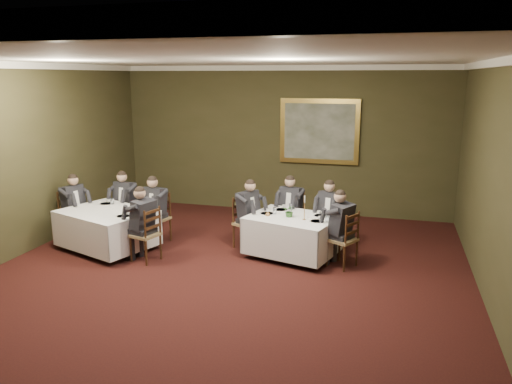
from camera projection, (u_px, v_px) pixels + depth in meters
The scene contains 28 objects.
ground at pixel (210, 293), 7.67m from camera, with size 10.00×10.00×0.00m, color black.
ceiling at pixel (205, 58), 6.88m from camera, with size 8.00×10.00×0.10m, color silver.
back_wall at pixel (283, 140), 11.96m from camera, with size 8.00×0.10×3.50m, color #35331A.
right_wall at pixel (508, 199), 6.23m from camera, with size 0.10×10.00×3.50m, color #35331A.
crown_molding at pixel (205, 62), 6.89m from camera, with size 8.00×10.00×0.12m.
table_main at pixel (292, 233), 9.13m from camera, with size 1.81×1.55×0.67m.
table_second at pixel (107, 227), 9.51m from camera, with size 2.03×1.78×0.67m.
chair_main_backleft at pixel (291, 227), 10.04m from camera, with size 0.52×0.51×1.00m.
diner_main_backleft at pixel (291, 216), 9.97m from camera, with size 0.50×0.56×1.35m.
chair_main_backright at pixel (330, 234), 9.63m from camera, with size 0.54×0.52×1.00m.
diner_main_backright at pixel (330, 222), 9.56m from camera, with size 0.51×0.57×1.35m.
chair_main_endleft at pixel (247, 233), 9.65m from camera, with size 0.57×0.58×1.00m.
diner_main_endleft at pixel (247, 222), 9.59m from camera, with size 0.61×0.57×1.35m.
chair_main_endright at pixel (342, 251), 8.68m from camera, with size 0.58×0.59×1.00m.
diner_main_endright at pixel (342, 238), 8.63m from camera, with size 0.61×0.58×1.35m.
chair_sec_backleft at pixel (127, 221), 10.50m from camera, with size 0.49×0.48×1.00m.
diner_sec_backleft at pixel (126, 210), 10.43m from camera, with size 0.46×0.53×1.35m.
chair_sec_backright at pixel (158, 228), 9.98m from camera, with size 0.52×0.51×1.00m.
diner_sec_backright at pixel (157, 217), 9.92m from camera, with size 0.50×0.56×1.35m.
chair_sec_endright at pixel (146, 246), 8.95m from camera, with size 0.52×0.54×1.00m.
diner_sec_endright at pixel (145, 233), 8.90m from camera, with size 0.57×0.51×1.35m.
chair_sec_endleft at pixel (74, 225), 10.15m from camera, with size 0.53×0.55×1.00m.
diner_sec_endleft at pixel (73, 215), 10.10m from camera, with size 0.58×0.53×1.35m.
centerpiece at pixel (290, 210), 9.01m from camera, with size 0.22×0.19×0.24m, color #2D5926.
candlestick at pixel (304, 211), 8.83m from camera, with size 0.07×0.07×0.45m.
place_setting_table_main at pixel (284, 208), 9.54m from camera, with size 0.33×0.31×0.14m.
place_setting_table_second at pixel (109, 202), 9.98m from camera, with size 0.33×0.31×0.14m.
painting at pixel (319, 131), 11.62m from camera, with size 1.85×0.09×1.51m.
Camera 1 is at (2.59, -6.67, 3.25)m, focal length 35.00 mm.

